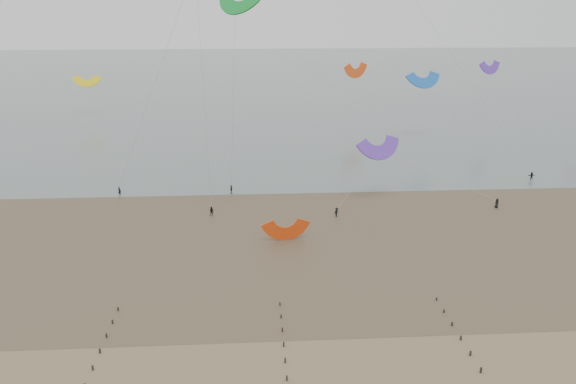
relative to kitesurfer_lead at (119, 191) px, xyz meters
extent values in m
plane|color=brown|center=(22.34, -51.01, -0.79)|extent=(500.00, 500.00, 0.00)
plane|color=#475654|center=(22.34, 148.99, -0.76)|extent=(500.00, 500.00, 0.00)
plane|color=#473A28|center=(22.34, -16.01, -0.78)|extent=(500.00, 500.00, 0.00)
ellipsoid|color=slate|center=(4.34, -29.01, -0.78)|extent=(23.60, 14.36, 0.01)
ellipsoid|color=slate|center=(34.34, -13.01, -0.78)|extent=(33.64, 18.32, 0.01)
ellipsoid|color=slate|center=(67.34, -21.01, -0.78)|extent=(19.65, 13.67, 0.01)
cube|color=black|center=(8.34, -49.54, -0.56)|extent=(0.16, 0.16, 0.57)
cube|color=black|center=(8.34, -46.90, -0.57)|extent=(0.16, 0.16, 0.54)
cube|color=black|center=(8.34, -44.27, -0.59)|extent=(0.16, 0.16, 0.51)
cube|color=black|center=(8.34, -41.64, -0.60)|extent=(0.16, 0.16, 0.48)
cube|color=black|center=(8.34, -39.01, -0.62)|extent=(0.16, 0.16, 0.45)
cube|color=black|center=(26.34, -52.17, -0.55)|extent=(0.16, 0.16, 0.59)
cube|color=black|center=(26.34, -49.54, -0.56)|extent=(0.16, 0.16, 0.57)
cube|color=black|center=(26.34, -46.90, -0.57)|extent=(0.16, 0.16, 0.54)
cube|color=black|center=(26.34, -44.27, -0.59)|extent=(0.16, 0.16, 0.51)
cube|color=black|center=(26.34, -41.64, -0.60)|extent=(0.16, 0.16, 0.48)
cube|color=black|center=(26.34, -39.01, -0.62)|extent=(0.16, 0.16, 0.45)
cube|color=black|center=(44.34, -52.17, -0.55)|extent=(0.16, 0.16, 0.59)
cube|color=black|center=(44.34, -49.54, -0.56)|extent=(0.16, 0.16, 0.57)
cube|color=black|center=(44.34, -46.90, -0.57)|extent=(0.16, 0.16, 0.54)
cube|color=black|center=(44.34, -44.27, -0.59)|extent=(0.16, 0.16, 0.51)
cube|color=black|center=(44.34, -41.64, -0.60)|extent=(0.16, 0.16, 0.48)
cube|color=black|center=(44.34, -39.01, -0.62)|extent=(0.16, 0.16, 0.45)
imported|color=black|center=(0.00, 0.00, 0.00)|extent=(0.68, 0.58, 1.58)
imported|color=black|center=(76.46, 4.34, -0.04)|extent=(1.40, 0.46, 1.50)
imported|color=black|center=(63.60, -10.02, 0.01)|extent=(0.77, 0.92, 1.60)
imported|color=black|center=(16.82, -10.83, -0.02)|extent=(0.88, 0.76, 1.55)
imported|color=black|center=(36.60, -12.42, -0.03)|extent=(1.12, 1.08, 1.53)
imported|color=black|center=(19.57, -0.29, 0.01)|extent=(0.62, 1.01, 1.60)
camera|label=1|loc=(23.83, -94.57, 32.08)|focal=35.00mm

